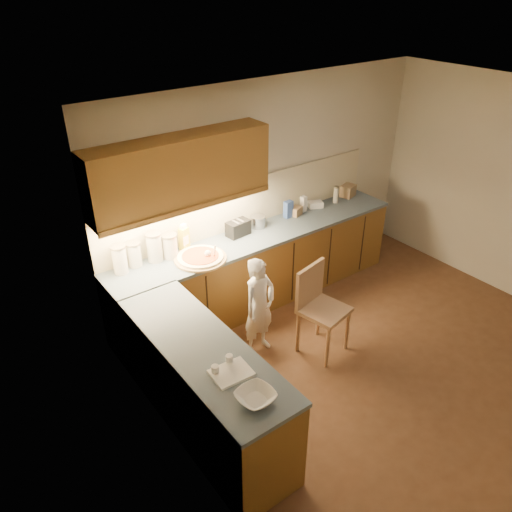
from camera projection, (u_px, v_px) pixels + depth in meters
name	position (u px, v px, depth m)	size (l,w,h in m)	color
room	(408.00, 218.00, 4.44)	(4.54, 4.50, 2.62)	#51301C
l_counter	(244.00, 300.00, 5.44)	(3.77, 2.62, 0.92)	brown
backsplash	(245.00, 203.00, 5.86)	(3.75, 0.02, 0.58)	beige
upper_cabinets	(180.00, 171.00, 4.96)	(1.95, 0.36, 0.73)	brown
pizza_on_board	(201.00, 257.00, 5.28)	(0.56, 0.56, 0.23)	tan
child	(259.00, 307.00, 5.17)	(0.41, 0.27, 1.12)	silver
wooden_chair	(318.00, 304.00, 5.19)	(0.53, 0.53, 0.99)	tan
mixing_bowl	(256.00, 397.00, 3.55)	(0.27, 0.27, 0.07)	white
canister_a	(120.00, 259.00, 4.99)	(0.15, 0.15, 0.31)	silver
canister_b	(134.00, 254.00, 5.12)	(0.16, 0.16, 0.27)	silver
canister_c	(154.00, 247.00, 5.20)	(0.17, 0.17, 0.32)	beige
canister_d	(170.00, 246.00, 5.27)	(0.17, 0.17, 0.27)	silver
oil_jug	(184.00, 238.00, 5.41)	(0.12, 0.11, 0.31)	gold
toaster	(238.00, 228.00, 5.74)	(0.29, 0.18, 0.18)	black
steel_pot	(258.00, 221.00, 5.92)	(0.19, 0.19, 0.14)	#A0A0A5
blue_box	(288.00, 209.00, 6.14)	(0.11, 0.07, 0.21)	#3756A7
card_box_a	(296.00, 211.00, 6.22)	(0.15, 0.11, 0.11)	tan
white_bottle	(303.00, 204.00, 6.30)	(0.07, 0.07, 0.20)	white
flat_pack	(315.00, 204.00, 6.43)	(0.18, 0.13, 0.07)	white
tall_jar	(336.00, 194.00, 6.53)	(0.07, 0.07, 0.22)	silver
card_box_b	(348.00, 191.00, 6.72)	(0.20, 0.15, 0.15)	tan
dough_cloth	(231.00, 373.00, 3.80)	(0.30, 0.24, 0.02)	white
spice_jar_a	(215.00, 370.00, 3.78)	(0.06, 0.06, 0.08)	silver
spice_jar_b	(229.00, 359.00, 3.89)	(0.06, 0.06, 0.08)	white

